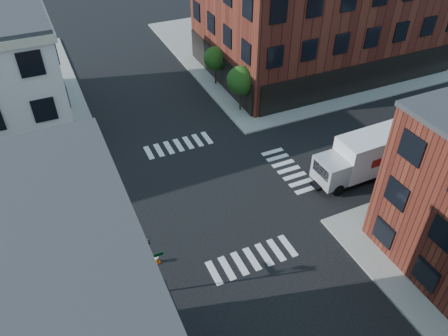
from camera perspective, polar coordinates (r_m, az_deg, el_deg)
ground at (r=33.36m, az=-1.86°, el=-3.35°), size 120.00×120.00×0.00m
sidewalk_ne at (r=57.90m, az=9.58°, el=15.44°), size 30.00×30.00×0.15m
building_ne at (r=51.76m, az=12.90°, el=19.29°), size 25.00×16.00×12.00m
tree_near at (r=41.72m, az=2.31°, el=11.22°), size 2.69×2.69×4.49m
tree_far at (r=46.73m, az=-1.07°, el=13.98°), size 2.43×2.43×4.07m
signal_pole at (r=25.50m, az=-10.20°, el=-11.83°), size 1.29×1.24×4.60m
box_truck at (r=35.55m, az=17.88°, el=1.46°), size 8.18×2.64×3.67m
traffic_cone at (r=28.81m, az=-8.80°, el=-11.64°), size 0.48×0.48×0.70m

